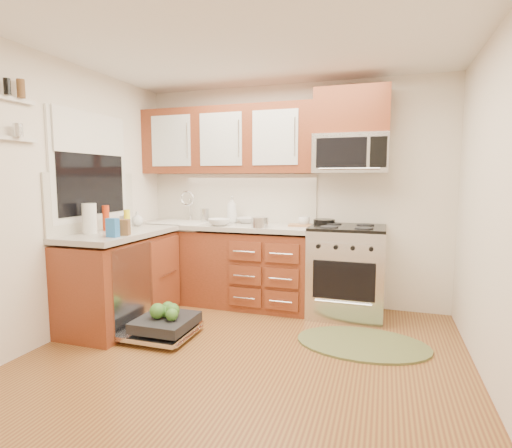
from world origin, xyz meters
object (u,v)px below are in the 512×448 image
(paper_towel_roll, at_px, (89,218))
(bowl_b, at_px, (219,222))
(rug, at_px, (362,344))
(bowl_a, at_px, (248,220))
(dishwasher, at_px, (162,326))
(skillet, at_px, (324,221))
(range, at_px, (347,271))
(cup, at_px, (304,221))
(upper_cabinets, at_px, (227,141))
(cutting_board, at_px, (302,225))
(stock_pot, at_px, (260,222))
(microwave, at_px, (351,154))
(sink, at_px, (182,233))

(paper_towel_roll, height_order, bowl_b, paper_towel_roll)
(rug, relative_size, bowl_a, 4.28)
(dishwasher, bearing_deg, skillet, 46.18)
(dishwasher, xyz_separation_m, rug, (1.75, 0.38, -0.09))
(skillet, height_order, bowl_a, skillet)
(skillet, xyz_separation_m, bowl_a, (-0.88, -0.02, -0.01))
(range, relative_size, cup, 7.46)
(bowl_a, height_order, cup, cup)
(upper_cabinets, distance_m, dishwasher, 2.19)
(range, relative_size, skillet, 4.03)
(range, bearing_deg, bowl_b, -172.52)
(skillet, bearing_deg, bowl_a, -178.75)
(paper_towel_roll, bearing_deg, bowl_b, 46.57)
(cutting_board, relative_size, bowl_b, 1.14)
(stock_pot, distance_m, paper_towel_roll, 1.67)
(range, height_order, microwave, microwave)
(microwave, xyz_separation_m, bowl_a, (-1.15, 0.05, -0.74))
(cutting_board, relative_size, bowl_a, 1.04)
(microwave, relative_size, bowl_b, 3.14)
(range, bearing_deg, cup, 169.20)
(stock_pot, xyz_separation_m, paper_towel_roll, (-1.39, -0.93, 0.09))
(rug, height_order, cup, cup)
(paper_towel_roll, relative_size, bowl_a, 1.08)
(upper_cabinets, distance_m, rug, 2.63)
(cutting_board, distance_m, bowl_a, 0.66)
(microwave, distance_m, bowl_b, 1.59)
(cutting_board, bearing_deg, cup, 52.91)
(stock_pot, relative_size, bowl_a, 0.69)
(rug, height_order, bowl_a, bowl_a)
(dishwasher, distance_m, bowl_b, 1.29)
(microwave, relative_size, sink, 1.23)
(skillet, bearing_deg, paper_towel_roll, -146.48)
(upper_cabinets, relative_size, bowl_a, 7.70)
(range, bearing_deg, dishwasher, -143.73)
(microwave, xyz_separation_m, stock_pot, (-0.89, -0.33, -0.72))
(rug, bearing_deg, paper_towel_roll, -171.02)
(rug, relative_size, cup, 8.96)
(bowl_a, distance_m, cup, 0.68)
(cutting_board, bearing_deg, rug, -48.61)
(skillet, distance_m, paper_towel_roll, 2.41)
(microwave, xyz_separation_m, dishwasher, (-1.54, -1.25, -1.60))
(range, distance_m, dishwasher, 1.95)
(skillet, height_order, paper_towel_roll, paper_towel_roll)
(range, relative_size, dishwasher, 1.36)
(range, relative_size, stock_pot, 5.17)
(sink, height_order, rug, sink)
(rug, xyz_separation_m, stock_pot, (-1.11, 0.54, 0.97))
(microwave, distance_m, stock_pot, 1.19)
(cutting_board, bearing_deg, paper_towel_roll, -145.91)
(upper_cabinets, relative_size, stock_pot, 11.15)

